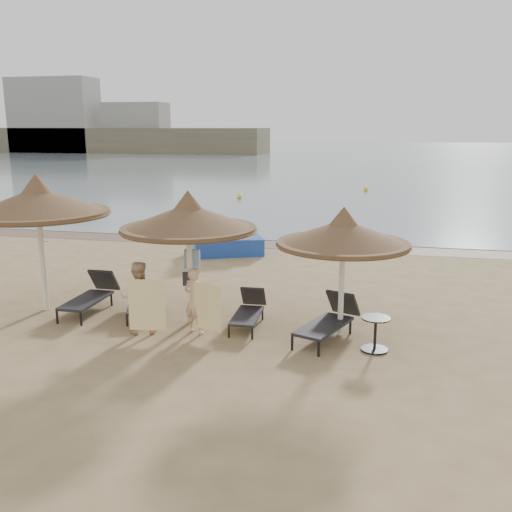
{
  "coord_description": "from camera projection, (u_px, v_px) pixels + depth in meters",
  "views": [
    {
      "loc": [
        3.88,
        -11.23,
        4.36
      ],
      "look_at": [
        1.08,
        1.2,
        1.44
      ],
      "focal_mm": 40.0,
      "sensor_mm": 36.0,
      "label": 1
    }
  ],
  "objects": [
    {
      "name": "lounger_far_left",
      "position": [
        92.0,
        294.0,
        13.7
      ],
      "size": [
        0.66,
        1.97,
        0.88
      ],
      "rotation": [
        0.0,
        0.0,
        0.0
      ],
      "color": "black",
      "rests_on": "ground"
    },
    {
      "name": "sea",
      "position": [
        361.0,
        154.0,
        88.55
      ],
      "size": [
        200.0,
        140.0,
        0.03
      ],
      "primitive_type": "cube",
      "color": "slate",
      "rests_on": "ground"
    },
    {
      "name": "towel_right",
      "position": [
        207.0,
        307.0,
        11.79
      ],
      "size": [
        0.68,
        0.28,
        1.01
      ],
      "rotation": [
        0.0,
        0.0,
        -0.38
      ],
      "color": "yellow",
      "rests_on": "ground"
    },
    {
      "name": "buoy_left",
      "position": [
        240.0,
        196.0,
        34.64
      ],
      "size": [
        0.33,
        0.33,
        0.33
      ],
      "primitive_type": "sphere",
      "color": "yellow",
      "rests_on": "ground"
    },
    {
      "name": "side_table",
      "position": [
        375.0,
        335.0,
        11.24
      ],
      "size": [
        0.57,
        0.57,
        0.69
      ],
      "rotation": [
        0.0,
        0.0,
        0.12
      ],
      "color": "black",
      "rests_on": "ground"
    },
    {
      "name": "pedal_boat",
      "position": [
        227.0,
        242.0,
        19.76
      ],
      "size": [
        2.7,
        2.2,
        1.09
      ],
      "rotation": [
        0.0,
        0.0,
        0.41
      ],
      "color": "#1C409D",
      "rests_on": "ground"
    },
    {
      "name": "lounger_far_right",
      "position": [
        330.0,
        319.0,
        11.94
      ],
      "size": [
        1.29,
        2.05,
        0.88
      ],
      "rotation": [
        0.0,
        0.0,
        -0.36
      ],
      "color": "black",
      "rests_on": "ground"
    },
    {
      "name": "person_right",
      "position": [
        195.0,
        296.0,
        12.07
      ],
      "size": [
        0.89,
        0.72,
        1.69
      ],
      "primitive_type": "imported",
      "rotation": [
        0.0,
        0.0,
        2.83
      ],
      "color": "#D7AE85",
      "rests_on": "ground"
    },
    {
      "name": "lounger_near_right",
      "position": [
        249.0,
        310.0,
        12.73
      ],
      "size": [
        0.62,
        1.69,
        0.74
      ],
      "rotation": [
        0.0,
        0.0,
        0.04
      ],
      "color": "black",
      "rests_on": "ground"
    },
    {
      "name": "buoy_mid",
      "position": [
        366.0,
        189.0,
        38.71
      ],
      "size": [
        0.31,
        0.31,
        0.31
      ],
      "primitive_type": "sphere",
      "color": "yellow",
      "rests_on": "ground"
    },
    {
      "name": "palapa_center",
      "position": [
        188.0,
        218.0,
        12.43
      ],
      "size": [
        3.03,
        3.03,
        3.0
      ],
      "rotation": [
        0.0,
        0.0,
        -0.2
      ],
      "color": "white",
      "rests_on": "ground"
    },
    {
      "name": "person_left",
      "position": [
        138.0,
        292.0,
        12.09
      ],
      "size": [
        0.97,
        0.78,
        1.83
      ],
      "primitive_type": "imported",
      "rotation": [
        0.0,
        0.0,
        3.46
      ],
      "color": "#D7AE85",
      "rests_on": "ground"
    },
    {
      "name": "towel_left",
      "position": [
        147.0,
        305.0,
        11.72
      ],
      "size": [
        0.77,
        0.13,
        1.09
      ],
      "rotation": [
        0.0,
        0.0,
        0.14
      ],
      "color": "yellow",
      "rests_on": "ground"
    },
    {
      "name": "palapa_right",
      "position": [
        343.0,
        234.0,
        11.68
      ],
      "size": [
        2.78,
        2.78,
        2.76
      ],
      "rotation": [
        0.0,
        0.0,
        -0.35
      ],
      "color": "white",
      "rests_on": "ground"
    },
    {
      "name": "palapa_left",
      "position": [
        38.0,
        202.0,
        13.25
      ],
      "size": [
        3.32,
        3.32,
        3.29
      ],
      "rotation": [
        0.0,
        0.0,
        -0.38
      ],
      "color": "white",
      "rests_on": "ground"
    },
    {
      "name": "bag_dark",
      "position": [
        188.0,
        279.0,
        12.57
      ],
      "size": [
        0.23,
        0.11,
        0.31
      ],
      "rotation": [
        0.0,
        0.0,
        -0.17
      ],
      "color": "#242428",
      "rests_on": "ground"
    },
    {
      "name": "lounger_near_left",
      "position": [
        141.0,
        301.0,
        13.46
      ],
      "size": [
        1.03,
        1.67,
        0.71
      ],
      "rotation": [
        0.0,
        0.0,
        0.34
      ],
      "color": "black",
      "rests_on": "ground"
    },
    {
      "name": "wet_sand_strip",
      "position": [
        276.0,
        244.0,
        21.42
      ],
      "size": [
        200.0,
        1.6,
        0.01
      ],
      "primitive_type": "cube",
      "color": "brown",
      "rests_on": "ground"
    },
    {
      "name": "far_shore",
      "position": [
        202.0,
        135.0,
        91.22
      ],
      "size": [
        150.0,
        54.8,
        12.0
      ],
      "color": "#6B6348",
      "rests_on": "ground"
    },
    {
      "name": "ground",
      "position": [
        196.0,
        329.0,
        12.49
      ],
      "size": [
        160.0,
        160.0,
        0.0
      ],
      "primitive_type": "plane",
      "color": "#9B825A",
      "rests_on": "ground"
    },
    {
      "name": "bag_patterned",
      "position": [
        192.0,
        259.0,
        12.81
      ],
      "size": [
        0.36,
        0.17,
        0.44
      ],
      "rotation": [
        0.0,
        0.0,
        0.17
      ],
      "color": "white",
      "rests_on": "ground"
    }
  ]
}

